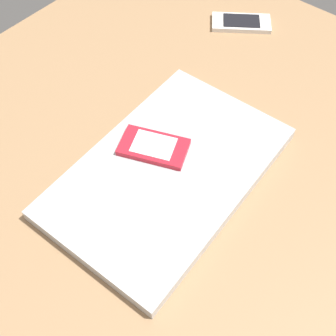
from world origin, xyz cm
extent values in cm
cube|color=#9E7751|center=(0.00, 0.00, 1.50)|extent=(120.00, 80.00, 3.00)
cube|color=#B7BABC|center=(9.87, -4.83, 4.03)|extent=(35.30, 23.05, 2.05)
cube|color=red|center=(11.16, -1.10, 5.48)|extent=(8.67, 10.98, 0.86)
cube|color=white|center=(11.16, -1.10, 5.98)|extent=(6.18, 7.14, 0.14)
cube|color=silver|center=(45.80, 6.81, 3.43)|extent=(10.65, 11.95, 0.86)
cube|color=black|center=(45.80, 6.81, 3.93)|extent=(7.27, 7.89, 0.14)
camera|label=1|loc=(-17.61, -27.55, 54.52)|focal=46.69mm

